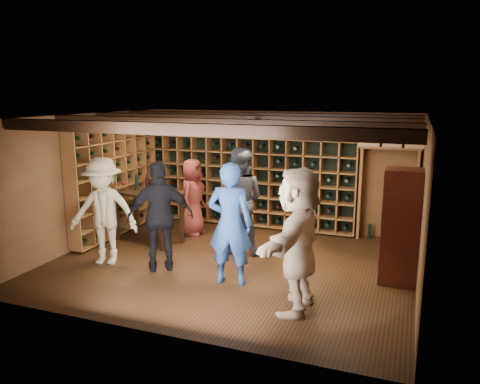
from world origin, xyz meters
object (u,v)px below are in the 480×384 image
at_px(guest_red_floral, 193,197).
at_px(guest_woman_black, 161,217).
at_px(man_grey_suit, 239,201).
at_px(tasting_table, 148,198).
at_px(man_blue_shirt, 230,224).
at_px(guest_khaki, 104,211).
at_px(display_cabinet, 400,229).
at_px(guest_beige, 298,240).

height_order(guest_red_floral, guest_woman_black, guest_woman_black).
height_order(man_grey_suit, tasting_table, man_grey_suit).
distance_m(man_blue_shirt, guest_woman_black, 1.27).
height_order(guest_khaki, tasting_table, guest_khaki).
distance_m(display_cabinet, man_grey_suit, 2.84).
bearing_deg(display_cabinet, tasting_table, 175.01).
distance_m(display_cabinet, tasting_table, 4.69).
relative_size(man_blue_shirt, man_grey_suit, 0.98).
bearing_deg(guest_beige, tasting_table, -117.61).
height_order(display_cabinet, guest_woman_black, guest_woman_black).
bearing_deg(guest_beige, display_cabinet, 140.70).
bearing_deg(tasting_table, display_cabinet, 7.08).
height_order(guest_khaki, guest_beige, guest_beige).
bearing_deg(display_cabinet, guest_khaki, -169.53).
relative_size(display_cabinet, guest_beige, 0.89).
bearing_deg(man_grey_suit, display_cabinet, 164.00).
bearing_deg(guest_khaki, man_grey_suit, 20.50).
bearing_deg(man_blue_shirt, display_cabinet, -165.99).
bearing_deg(guest_red_floral, man_grey_suit, -120.31).
distance_m(guest_beige, tasting_table, 3.91).
bearing_deg(tasting_table, guest_red_floral, 63.74).
xyz_separation_m(display_cabinet, guest_khaki, (-4.74, -0.88, 0.06)).
bearing_deg(guest_woman_black, man_blue_shirt, 142.19).
xyz_separation_m(display_cabinet, man_grey_suit, (-2.80, 0.47, 0.11)).
bearing_deg(guest_beige, man_grey_suit, -140.08).
distance_m(guest_red_floral, guest_woman_black, 2.03).
xyz_separation_m(guest_khaki, guest_beige, (3.50, -0.59, 0.07)).
relative_size(display_cabinet, guest_woman_black, 0.96).
height_order(display_cabinet, guest_beige, guest_beige).
height_order(display_cabinet, guest_khaki, guest_khaki).
bearing_deg(tasting_table, guest_khaki, -81.00).
bearing_deg(tasting_table, man_blue_shirt, -18.63).
height_order(display_cabinet, man_grey_suit, man_grey_suit).
distance_m(man_grey_suit, guest_khaki, 2.36).
bearing_deg(display_cabinet, man_grey_suit, 170.55).
distance_m(guest_khaki, tasting_table, 1.29).
xyz_separation_m(man_blue_shirt, guest_red_floral, (-1.67, 2.10, -0.16)).
height_order(man_blue_shirt, guest_woman_black, man_blue_shirt).
distance_m(man_blue_shirt, guest_khaki, 2.33).
xyz_separation_m(guest_woman_black, tasting_table, (-1.00, 1.23, -0.04)).
distance_m(guest_red_floral, guest_beige, 3.87).
relative_size(guest_red_floral, guest_woman_black, 0.86).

